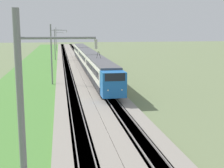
# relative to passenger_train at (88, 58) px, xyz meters

# --- Properties ---
(ballast_main) EXTENTS (240.00, 4.40, 0.30)m
(ballast_main) POSITION_rel_passenger_train_xyz_m (-10.71, 4.44, -2.30)
(ballast_main) COLOR gray
(ballast_main) RESTS_ON ground
(ballast_adjacent) EXTENTS (240.00, 4.40, 0.30)m
(ballast_adjacent) POSITION_rel_passenger_train_xyz_m (-10.71, -0.00, -2.30)
(ballast_adjacent) COLOR gray
(ballast_adjacent) RESTS_ON ground
(track_main) EXTENTS (240.00, 1.57, 0.45)m
(track_main) POSITION_rel_passenger_train_xyz_m (-10.71, 4.44, -2.29)
(track_main) COLOR #4C4238
(track_main) RESTS_ON ground
(track_adjacent) EXTENTS (240.00, 1.57, 0.45)m
(track_adjacent) POSITION_rel_passenger_train_xyz_m (-10.71, -0.00, -2.29)
(track_adjacent) COLOR #4C4238
(track_adjacent) RESTS_ON ground
(grass_verge) EXTENTS (240.00, 10.68, 0.12)m
(grass_verge) POSITION_rel_passenger_train_xyz_m (-10.71, 10.74, -2.39)
(grass_verge) COLOR #4C8438
(grass_verge) RESTS_ON ground
(passenger_train) EXTENTS (64.60, 2.87, 5.21)m
(passenger_train) POSITION_rel_passenger_train_xyz_m (0.00, 0.00, 0.00)
(passenger_train) COLOR blue
(passenger_train) RESTS_ON ground
(catenary_mast_near) EXTENTS (0.22, 2.56, 9.26)m
(catenary_mast_near) POSITION_rel_passenger_train_xyz_m (-55.90, 7.11, 2.32)
(catenary_mast_near) COLOR slate
(catenary_mast_near) RESTS_ON ground
(catenary_mast_mid) EXTENTS (0.22, 2.56, 9.31)m
(catenary_mast_mid) POSITION_rel_passenger_train_xyz_m (-17.10, 7.11, 2.35)
(catenary_mast_mid) COLOR slate
(catenary_mast_mid) RESTS_ON ground
(catenary_mast_far) EXTENTS (0.22, 2.56, 8.53)m
(catenary_mast_far) POSITION_rel_passenger_train_xyz_m (21.70, 7.11, 1.96)
(catenary_mast_far) COLOR slate
(catenary_mast_far) RESTS_ON ground
(catenary_mast_distant) EXTENTS (0.22, 2.56, 9.17)m
(catenary_mast_distant) POSITION_rel_passenger_train_xyz_m (60.50, 7.11, 2.28)
(catenary_mast_distant) COLOR slate
(catenary_mast_distant) RESTS_ON ground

